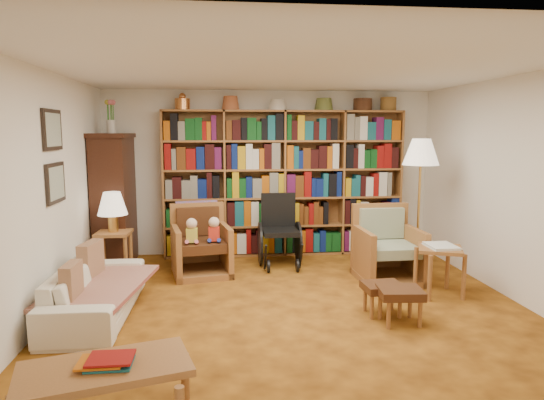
{
  "coord_description": "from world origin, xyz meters",
  "views": [
    {
      "loc": [
        -0.75,
        -4.95,
        1.88
      ],
      "look_at": [
        -0.17,
        0.6,
        1.09
      ],
      "focal_mm": 32.0,
      "sensor_mm": 36.0,
      "label": 1
    }
  ],
  "objects": [
    {
      "name": "floor",
      "position": [
        0.0,
        0.0,
        0.0
      ],
      "size": [
        5.0,
        5.0,
        0.0
      ],
      "primitive_type": "plane",
      "color": "#B26A1B",
      "rests_on": "ground"
    },
    {
      "name": "ceiling",
      "position": [
        0.0,
        0.0,
        2.5
      ],
      "size": [
        5.0,
        5.0,
        0.0
      ],
      "primitive_type": "plane",
      "rotation": [
        3.14,
        0.0,
        0.0
      ],
      "color": "white",
      "rests_on": "wall_back"
    },
    {
      "name": "wall_back",
      "position": [
        0.0,
        2.5,
        1.25
      ],
      "size": [
        5.0,
        0.0,
        5.0
      ],
      "primitive_type": "plane",
      "rotation": [
        1.57,
        0.0,
        0.0
      ],
      "color": "white",
      "rests_on": "floor"
    },
    {
      "name": "wall_front",
      "position": [
        0.0,
        -2.5,
        1.25
      ],
      "size": [
        5.0,
        0.0,
        5.0
      ],
      "primitive_type": "plane",
      "rotation": [
        -1.57,
        0.0,
        0.0
      ],
      "color": "white",
      "rests_on": "floor"
    },
    {
      "name": "wall_left",
      "position": [
        -2.5,
        0.0,
        1.25
      ],
      "size": [
        0.0,
        5.0,
        5.0
      ],
      "primitive_type": "plane",
      "rotation": [
        1.57,
        0.0,
        1.57
      ],
      "color": "white",
      "rests_on": "floor"
    },
    {
      "name": "wall_right",
      "position": [
        2.5,
        0.0,
        1.25
      ],
      "size": [
        0.0,
        5.0,
        5.0
      ],
      "primitive_type": "plane",
      "rotation": [
        1.57,
        0.0,
        -1.57
      ],
      "color": "white",
      "rests_on": "floor"
    },
    {
      "name": "bookshelf",
      "position": [
        0.2,
        2.33,
        1.17
      ],
      "size": [
        3.6,
        0.3,
        2.42
      ],
      "color": "#A06231",
      "rests_on": "floor"
    },
    {
      "name": "curio_cabinet",
      "position": [
        -2.25,
        2.0,
        0.95
      ],
      "size": [
        0.5,
        0.95,
        2.4
      ],
      "color": "#321A0D",
      "rests_on": "floor"
    },
    {
      "name": "framed_pictures",
      "position": [
        -2.48,
        0.3,
        1.62
      ],
      "size": [
        0.03,
        0.52,
        0.97
      ],
      "color": "black",
      "rests_on": "wall_left"
    },
    {
      "name": "sofa",
      "position": [
        -2.05,
        0.02,
        0.26
      ],
      "size": [
        1.78,
        0.71,
        0.52
      ],
      "primitive_type": "imported",
      "rotation": [
        0.0,
        0.0,
        1.56
      ],
      "color": "silver",
      "rests_on": "floor"
    },
    {
      "name": "sofa_throw",
      "position": [
        -2.0,
        0.02,
        0.3
      ],
      "size": [
        1.01,
        1.6,
        0.04
      ],
      "primitive_type": "cube",
      "rotation": [
        0.0,
        0.0,
        -0.14
      ],
      "color": "#C9B392",
      "rests_on": "sofa"
    },
    {
      "name": "cushion_left",
      "position": [
        -2.18,
        0.37,
        0.45
      ],
      "size": [
        0.2,
        0.42,
        0.41
      ],
      "primitive_type": "cube",
      "rotation": [
        0.0,
        0.0,
        -0.18
      ],
      "color": "maroon",
      "rests_on": "sofa"
    },
    {
      "name": "cushion_right",
      "position": [
        -2.18,
        -0.33,
        0.45
      ],
      "size": [
        0.12,
        0.36,
        0.36
      ],
      "primitive_type": "cube",
      "rotation": [
        0.0,
        0.0,
        -0.02
      ],
      "color": "maroon",
      "rests_on": "sofa"
    },
    {
      "name": "side_table_lamp",
      "position": [
        -2.15,
        1.38,
        0.45
      ],
      "size": [
        0.44,
        0.44,
        0.6
      ],
      "color": "#A06231",
      "rests_on": "floor"
    },
    {
      "name": "table_lamp",
      "position": [
        -2.15,
        1.38,
        0.95
      ],
      "size": [
        0.38,
        0.38,
        0.52
      ],
      "color": "gold",
      "rests_on": "side_table_lamp"
    },
    {
      "name": "armchair_leather",
      "position": [
        -1.03,
        1.46,
        0.38
      ],
      "size": [
        0.87,
        0.9,
        0.94
      ],
      "color": "#A06231",
      "rests_on": "floor"
    },
    {
      "name": "armchair_sage",
      "position": [
        1.34,
        0.94,
        0.36
      ],
      "size": [
        0.78,
        0.81,
        0.94
      ],
      "color": "#A06231",
      "rests_on": "floor"
    },
    {
      "name": "wheelchair",
      "position": [
        0.06,
        1.74,
        0.46
      ],
      "size": [
        0.58,
        0.81,
        1.01
      ],
      "color": "black",
      "rests_on": "floor"
    },
    {
      "name": "floor_lamp",
      "position": [
        1.87,
        1.2,
        1.54
      ],
      "size": [
        0.47,
        0.47,
        1.79
      ],
      "color": "gold",
      "rests_on": "floor"
    },
    {
      "name": "side_table_papers",
      "position": [
        1.74,
        0.25,
        0.47
      ],
      "size": [
        0.62,
        0.62,
        0.59
      ],
      "color": "#A06231",
      "rests_on": "floor"
    },
    {
      "name": "footstool_a",
      "position": [
        0.89,
        -0.28,
        0.27
      ],
      "size": [
        0.41,
        0.36,
        0.33
      ],
      "color": "#4D2814",
      "rests_on": "floor"
    },
    {
      "name": "footstool_b",
      "position": [
        0.98,
        -0.52,
        0.29
      ],
      "size": [
        0.45,
        0.39,
        0.35
      ],
      "color": "#4D2814",
      "rests_on": "floor"
    },
    {
      "name": "coffee_table",
      "position": [
        -1.5,
        -1.98,
        0.37
      ],
      "size": [
        1.15,
        0.79,
        0.48
      ],
      "color": "#A06231",
      "rests_on": "floor"
    }
  ]
}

